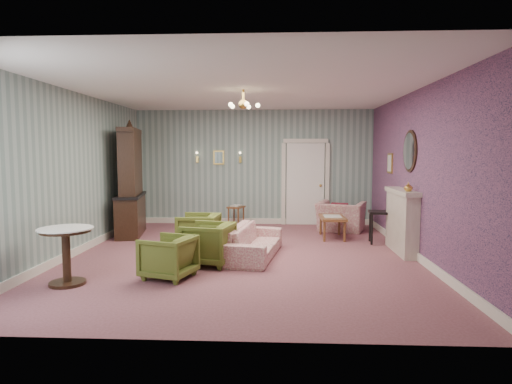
# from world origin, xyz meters

# --- Properties ---
(floor) EXTENTS (7.00, 7.00, 0.00)m
(floor) POSITION_xyz_m (0.00, 0.00, 0.00)
(floor) COLOR #8D525B
(floor) RESTS_ON ground
(ceiling) EXTENTS (7.00, 7.00, 0.00)m
(ceiling) POSITION_xyz_m (0.00, 0.00, 2.90)
(ceiling) COLOR white
(ceiling) RESTS_ON ground
(wall_back) EXTENTS (6.00, 0.00, 6.00)m
(wall_back) POSITION_xyz_m (0.00, 3.50, 1.45)
(wall_back) COLOR slate
(wall_back) RESTS_ON ground
(wall_front) EXTENTS (6.00, 0.00, 6.00)m
(wall_front) POSITION_xyz_m (0.00, -3.50, 1.45)
(wall_front) COLOR slate
(wall_front) RESTS_ON ground
(wall_left) EXTENTS (0.00, 7.00, 7.00)m
(wall_left) POSITION_xyz_m (-3.00, 0.00, 1.45)
(wall_left) COLOR slate
(wall_left) RESTS_ON ground
(wall_right) EXTENTS (0.00, 7.00, 7.00)m
(wall_right) POSITION_xyz_m (3.00, 0.00, 1.45)
(wall_right) COLOR slate
(wall_right) RESTS_ON ground
(wall_right_floral) EXTENTS (0.00, 7.00, 7.00)m
(wall_right_floral) POSITION_xyz_m (2.98, 0.00, 1.45)
(wall_right_floral) COLOR #B35981
(wall_right_floral) RESTS_ON ground
(door) EXTENTS (1.12, 0.12, 2.16)m
(door) POSITION_xyz_m (1.30, 3.46, 1.08)
(door) COLOR white
(door) RESTS_ON floor
(olive_chair_a) EXTENTS (0.80, 0.83, 0.69)m
(olive_chair_a) POSITION_xyz_m (-0.99, -1.42, 0.34)
(olive_chair_a) COLOR #5B6623
(olive_chair_a) RESTS_ON floor
(olive_chair_b) EXTENTS (0.83, 0.87, 0.76)m
(olive_chair_b) POSITION_xyz_m (-0.53, -0.63, 0.38)
(olive_chair_b) COLOR #5B6623
(olive_chair_b) RESTS_ON floor
(olive_chair_c) EXTENTS (0.73, 0.77, 0.75)m
(olive_chair_c) POSITION_xyz_m (-0.89, 0.50, 0.37)
(olive_chair_c) COLOR #5B6623
(olive_chair_c) RESTS_ON floor
(sofa_chintz) EXTENTS (0.83, 1.93, 0.73)m
(sofa_chintz) POSITION_xyz_m (0.18, -0.07, 0.37)
(sofa_chintz) COLOR #9F4053
(sofa_chintz) RESTS_ON floor
(wingback_chair) EXTENTS (1.21, 0.99, 0.91)m
(wingback_chair) POSITION_xyz_m (2.08, 2.58, 0.45)
(wingback_chair) COLOR #9F4053
(wingback_chair) RESTS_ON floor
(dresser) EXTENTS (0.78, 1.56, 2.49)m
(dresser) POSITION_xyz_m (-2.65, 1.84, 1.24)
(dresser) COLOR black
(dresser) RESTS_ON floor
(fireplace) EXTENTS (0.30, 1.40, 1.16)m
(fireplace) POSITION_xyz_m (2.86, 0.40, 0.58)
(fireplace) COLOR beige
(fireplace) RESTS_ON floor
(mantel_vase) EXTENTS (0.15, 0.15, 0.15)m
(mantel_vase) POSITION_xyz_m (2.84, 0.00, 1.23)
(mantel_vase) COLOR gold
(mantel_vase) RESTS_ON fireplace
(oval_mirror) EXTENTS (0.04, 0.76, 0.84)m
(oval_mirror) POSITION_xyz_m (2.96, 0.40, 1.85)
(oval_mirror) COLOR white
(oval_mirror) RESTS_ON wall_right
(framed_print) EXTENTS (0.04, 0.34, 0.42)m
(framed_print) POSITION_xyz_m (2.97, 1.75, 1.60)
(framed_print) COLOR gold
(framed_print) RESTS_ON wall_right
(coffee_table) EXTENTS (0.51, 0.92, 0.47)m
(coffee_table) POSITION_xyz_m (1.77, 1.69, 0.24)
(coffee_table) COLOR brown
(coffee_table) RESTS_ON floor
(side_table_black) EXTENTS (0.48, 0.48, 0.66)m
(side_table_black) POSITION_xyz_m (2.65, 1.15, 0.33)
(side_table_black) COLOR black
(side_table_black) RESTS_ON floor
(pedestal_table) EXTENTS (0.84, 0.84, 0.80)m
(pedestal_table) POSITION_xyz_m (-2.31, -1.80, 0.40)
(pedestal_table) COLOR black
(pedestal_table) RESTS_ON floor
(nesting_table) EXTENTS (0.45, 0.51, 0.55)m
(nesting_table) POSITION_xyz_m (-0.42, 3.01, 0.28)
(nesting_table) COLOR brown
(nesting_table) RESTS_ON floor
(gilt_mirror_back) EXTENTS (0.28, 0.06, 0.36)m
(gilt_mirror_back) POSITION_xyz_m (-0.90, 3.46, 1.70)
(gilt_mirror_back) COLOR gold
(gilt_mirror_back) RESTS_ON wall_back
(sconce_left) EXTENTS (0.16, 0.12, 0.30)m
(sconce_left) POSITION_xyz_m (-1.45, 3.44, 1.70)
(sconce_left) COLOR gold
(sconce_left) RESTS_ON wall_back
(sconce_right) EXTENTS (0.16, 0.12, 0.30)m
(sconce_right) POSITION_xyz_m (-0.35, 3.44, 1.70)
(sconce_right) COLOR gold
(sconce_right) RESTS_ON wall_back
(chandelier) EXTENTS (0.56, 0.56, 0.36)m
(chandelier) POSITION_xyz_m (0.00, 0.00, 2.63)
(chandelier) COLOR gold
(chandelier) RESTS_ON ceiling
(burgundy_cushion) EXTENTS (0.41, 0.28, 0.39)m
(burgundy_cushion) POSITION_xyz_m (2.03, 2.43, 0.48)
(burgundy_cushion) COLOR maroon
(burgundy_cushion) RESTS_ON wingback_chair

